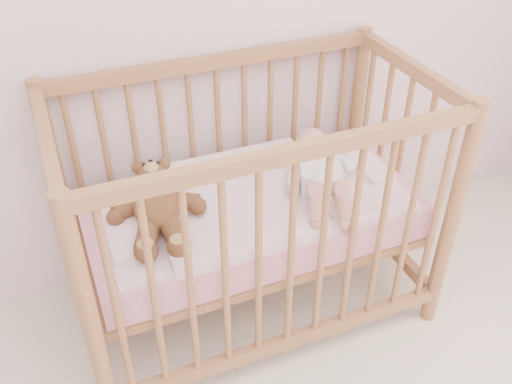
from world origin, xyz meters
name	(u,v)px	position (x,y,z in m)	size (l,w,h in m)	color
crib	(251,210)	(0.30, 1.60, 0.50)	(1.36, 0.76, 1.00)	#9E6F43
mattress	(251,214)	(0.30, 1.60, 0.49)	(1.22, 0.62, 0.13)	pink
blanket	(251,198)	(0.30, 1.60, 0.56)	(1.10, 0.58, 0.06)	pink
baby	(319,168)	(0.57, 1.58, 0.64)	(0.29, 0.59, 0.14)	white
teddy_bear	(156,205)	(-0.05, 1.58, 0.65)	(0.36, 0.51, 0.14)	brown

